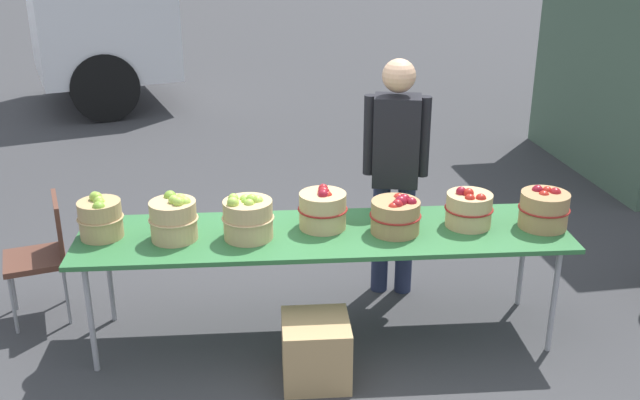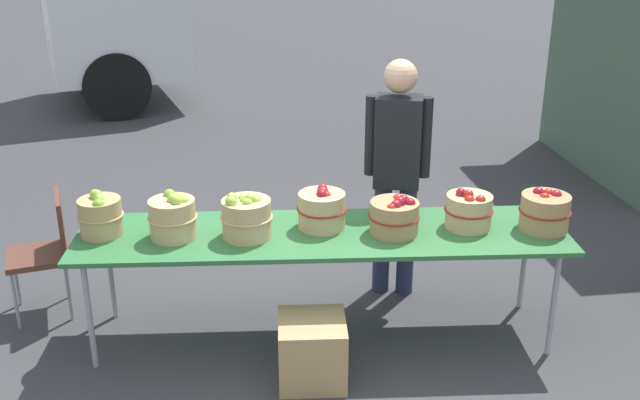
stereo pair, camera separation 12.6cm
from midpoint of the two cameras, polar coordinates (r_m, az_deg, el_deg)
ground_plane at (r=5.03m, az=0.90°, el=-10.32°), size 40.00×40.00×0.00m
market_table at (r=4.69m, az=0.95°, el=-2.88°), size 3.10×0.76×0.75m
apple_basket_green_0 at (r=4.77m, az=-15.88°, el=-1.12°), size 0.28×0.28×0.29m
apple_basket_green_1 at (r=4.63m, az=-10.52°, el=-1.29°), size 0.31×0.31×0.30m
apple_basket_green_2 at (r=4.58m, az=-4.92°, el=-1.31°), size 0.33×0.33×0.29m
apple_basket_red_0 at (r=4.70m, az=0.95°, el=-0.72°), size 0.32×0.32×0.28m
apple_basket_red_1 at (r=4.65m, az=6.56°, el=-1.24°), size 0.33×0.33×0.26m
apple_basket_red_2 at (r=4.81m, az=12.14°, el=-0.79°), size 0.31×0.31×0.26m
apple_basket_red_3 at (r=4.90m, az=17.66°, el=-0.84°), size 0.33×0.33×0.27m
vendor_adult at (r=5.18m, az=6.66°, el=2.99°), size 0.45×0.28×1.73m
folding_chair at (r=5.38m, az=-19.70°, el=-3.33°), size 0.50×0.50×0.86m
produce_crate at (r=4.50m, az=0.21°, el=-11.52°), size 0.40×0.40×0.40m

